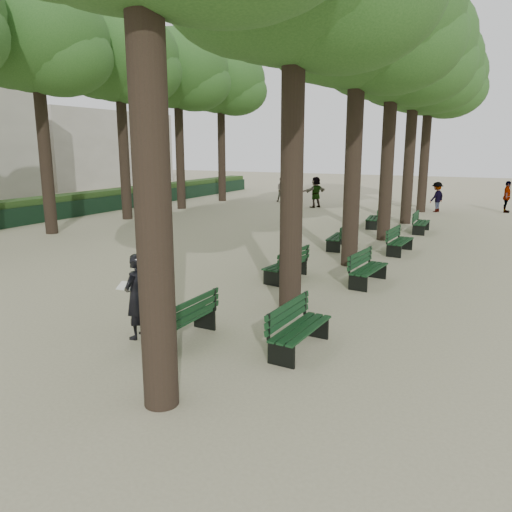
% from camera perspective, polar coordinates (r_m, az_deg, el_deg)
% --- Properties ---
extents(ground, '(120.00, 120.00, 0.00)m').
position_cam_1_polar(ground, '(10.23, -10.70, -9.53)').
color(ground, tan).
rests_on(ground, ground).
extents(tree_central_2, '(6.00, 6.00, 9.95)m').
position_cam_1_polar(tree_central_2, '(16.55, 11.73, 25.71)').
color(tree_central_2, '#33261C').
rests_on(tree_central_2, ground).
extents(tree_central_3, '(6.00, 6.00, 9.95)m').
position_cam_1_polar(tree_central_3, '(21.31, 15.49, 22.48)').
color(tree_central_3, '#33261C').
rests_on(tree_central_3, ground).
extents(tree_central_4, '(6.00, 6.00, 9.95)m').
position_cam_1_polar(tree_central_4, '(26.15, 17.77, 20.40)').
color(tree_central_4, '#33261C').
rests_on(tree_central_4, ground).
extents(tree_central_5, '(6.00, 6.00, 9.95)m').
position_cam_1_polar(tree_central_5, '(31.05, 19.31, 18.95)').
color(tree_central_5, '#33261C').
rests_on(tree_central_5, ground).
extents(tree_far_2, '(6.00, 6.00, 10.45)m').
position_cam_1_polar(tree_far_2, '(24.02, -23.98, 21.90)').
color(tree_far_2, '#33261C').
rests_on(tree_far_2, ground).
extents(tree_far_3, '(6.00, 6.00, 10.45)m').
position_cam_1_polar(tree_far_3, '(27.51, -15.44, 21.15)').
color(tree_far_3, '#33261C').
rests_on(tree_far_3, ground).
extents(tree_far_4, '(6.00, 6.00, 10.45)m').
position_cam_1_polar(tree_far_4, '(31.42, -8.99, 20.29)').
color(tree_far_4, '#33261C').
rests_on(tree_far_4, ground).
extents(tree_far_5, '(6.00, 6.00, 10.45)m').
position_cam_1_polar(tree_far_5, '(35.60, -4.07, 19.47)').
color(tree_far_5, '#33261C').
rests_on(tree_far_5, ground).
extents(bench_left_0, '(0.62, 1.81, 0.92)m').
position_cam_1_polar(bench_left_0, '(10.07, -8.40, -8.14)').
color(bench_left_0, black).
rests_on(bench_left_0, ground).
extents(bench_left_1, '(0.79, 1.86, 0.92)m').
position_cam_1_polar(bench_left_1, '(14.46, 3.43, -1.65)').
color(bench_left_1, black).
rests_on(bench_left_1, ground).
extents(bench_left_2, '(0.70, 1.84, 0.92)m').
position_cam_1_polar(bench_left_2, '(19.08, 9.36, 1.67)').
color(bench_left_2, black).
rests_on(bench_left_2, ground).
extents(bench_left_3, '(0.78, 1.85, 0.92)m').
position_cam_1_polar(bench_left_3, '(24.39, 13.25, 3.84)').
color(bench_left_3, black).
rests_on(bench_left_3, ground).
extents(bench_right_0, '(0.67, 1.83, 0.92)m').
position_cam_1_polar(bench_right_0, '(9.55, 5.07, -9.22)').
color(bench_right_0, black).
rests_on(bench_right_0, ground).
extents(bench_right_1, '(0.75, 1.85, 0.92)m').
position_cam_1_polar(bench_right_1, '(14.29, 12.72, -2.11)').
color(bench_right_1, black).
rests_on(bench_right_1, ground).
extents(bench_right_2, '(0.70, 1.84, 0.92)m').
position_cam_1_polar(bench_right_2, '(18.69, 16.13, 1.11)').
color(bench_right_2, black).
rests_on(bench_right_2, ground).
extents(bench_right_3, '(0.59, 1.81, 0.92)m').
position_cam_1_polar(bench_right_3, '(23.49, 18.35, 3.21)').
color(bench_right_3, black).
rests_on(bench_right_3, ground).
extents(man_with_map, '(0.64, 0.72, 1.73)m').
position_cam_1_polar(man_with_map, '(10.25, -13.52, -4.49)').
color(man_with_map, black).
rests_on(man_with_map, ground).
extents(pedestrian_c, '(0.41, 1.08, 1.82)m').
position_cam_1_polar(pedestrian_c, '(32.44, 26.75, 6.06)').
color(pedestrian_c, '#262628').
rests_on(pedestrian_c, ground).
extents(pedestrian_d, '(0.67, 0.83, 1.59)m').
position_cam_1_polar(pedestrian_d, '(34.00, 17.04, 6.88)').
color(pedestrian_d, '#262628').
rests_on(pedestrian_d, ground).
extents(pedestrian_e, '(1.19, 1.76, 1.93)m').
position_cam_1_polar(pedestrian_e, '(31.71, 6.84, 7.27)').
color(pedestrian_e, '#262628').
rests_on(pedestrian_e, ground).
extents(pedestrian_b, '(0.81, 1.17, 1.75)m').
position_cam_1_polar(pedestrian_b, '(31.17, 19.96, 6.36)').
color(pedestrian_b, '#262628').
rests_on(pedestrian_b, ground).
extents(pedestrian_a, '(0.88, 0.70, 1.69)m').
position_cam_1_polar(pedestrian_a, '(34.66, 3.03, 7.58)').
color(pedestrian_a, '#262628').
rests_on(pedestrian_a, ground).
extents(fence, '(0.08, 42.00, 0.90)m').
position_cam_1_polar(fence, '(28.06, -21.85, 4.74)').
color(fence, black).
rests_on(fence, ground).
extents(hedge, '(1.20, 42.00, 1.20)m').
position_cam_1_polar(hedge, '(28.56, -22.82, 5.08)').
color(hedge, '#213F16').
rests_on(hedge, ground).
extents(building_far, '(12.00, 16.00, 7.00)m').
position_cam_1_polar(building_far, '(53.98, -19.97, 11.44)').
color(building_far, '#B7B2A3').
rests_on(building_far, ground).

